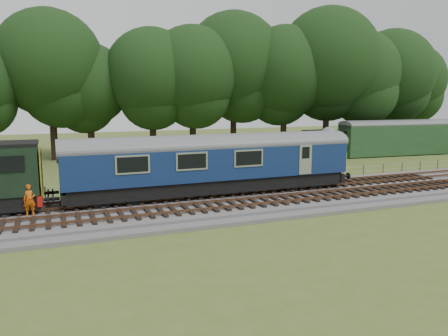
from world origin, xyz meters
name	(u,v)px	position (x,y,z in m)	size (l,w,h in m)	color
ground	(224,205)	(0.00, 0.00, 0.00)	(120.00, 120.00, 0.00)	#4B5B21
ballast	(224,202)	(0.00, 0.00, 0.17)	(70.00, 7.00, 0.35)	#4C4C4F
track_north	(215,193)	(0.00, 1.40, 0.42)	(67.20, 2.40, 0.21)	black
track_south	(234,204)	(0.00, -1.60, 0.42)	(67.20, 2.40, 0.21)	black
fence	(200,190)	(0.00, 4.50, 0.00)	(64.00, 0.12, 1.00)	#6B6054
tree_line	(148,158)	(0.00, 22.00, 0.00)	(70.00, 8.00, 18.00)	black
dmu_railcar	(213,159)	(-0.16, 1.40, 2.61)	(18.05, 2.86, 3.88)	black
worker	(30,200)	(-10.67, 0.15, 1.19)	(0.61, 0.40, 1.68)	#E75A0C
parked_coach	(403,136)	(27.15, 14.18, 2.16)	(15.22, 3.76, 3.85)	#1B3C1E
shed	(324,144)	(17.88, 15.83, 1.45)	(3.89, 3.89, 2.87)	#1B3C1E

